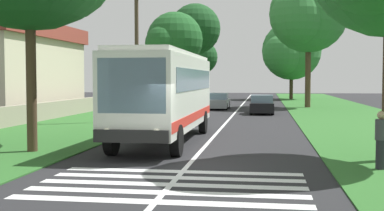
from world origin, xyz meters
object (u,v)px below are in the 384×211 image
coach_bus (166,91)px  roadside_tree_left_3 (173,42)px  trailing_car_1 (218,102)px  roadside_tree_right_1 (306,16)px  roadside_tree_left_0 (193,31)px  roadside_building (6,68)px  utility_pole (137,52)px  roadside_tree_right_3 (290,52)px  trailing_car_0 (262,105)px  roadside_tree_left_1 (200,58)px  pedestrian (381,139)px

coach_bus → roadside_tree_left_3: (26.86, 4.57, 4.01)m
coach_bus → roadside_tree_left_3: roadside_tree_left_3 is taller
trailing_car_1 → roadside_tree_right_1: 11.44m
roadside_tree_left_0 → roadside_tree_right_1: size_ratio=0.90×
roadside_tree_left_0 → roadside_tree_left_3: roadside_tree_left_0 is taller
trailing_car_1 → roadside_building: roadside_building is taller
trailing_car_1 → roadside_tree_left_3: roadside_tree_left_3 is taller
coach_bus → utility_pole: 10.25m
trailing_car_1 → roadside_tree_right_1: roadside_tree_right_1 is taller
utility_pole → roadside_tree_right_1: bearing=-33.7°
roadside_tree_right_1 → roadside_tree_right_3: size_ratio=1.22×
trailing_car_0 → coach_bus: bearing=167.6°
utility_pole → trailing_car_1: bearing=-15.4°
trailing_car_0 → utility_pole: 11.89m
roadside_building → roadside_tree_left_1: bearing=-16.9°
coach_bus → roadside_tree_right_3: bearing=-9.1°
roadside_tree_left_3 → utility_pole: roadside_tree_left_3 is taller
roadside_tree_left_0 → roadside_building: 23.52m
roadside_tree_left_0 → utility_pole: (-25.18, -0.08, -3.63)m
roadside_tree_left_1 → roadside_tree_left_0: bearing=-175.9°
trailing_car_0 → roadside_building: (-3.47, 18.78, 2.75)m
roadside_tree_left_0 → trailing_car_0: bearing=-155.5°
roadside_tree_left_1 → utility_pole: 38.61m
pedestrian → trailing_car_1: bearing=14.4°
trailing_car_1 → roadside_tree_right_3: (22.12, -7.09, 5.37)m
coach_bus → trailing_car_1: coach_bus is taller
roadside_tree_left_3 → utility_pole: 17.65m
utility_pole → roadside_building: size_ratio=0.59×
coach_bus → roadside_tree_left_1: bearing=5.6°
roadside_tree_right_3 → roadside_tree_right_1: bearing=-178.2°
trailing_car_0 → roadside_tree_right_1: bearing=-23.9°
trailing_car_1 → utility_pole: size_ratio=0.52×
coach_bus → roadside_building: size_ratio=0.80×
trailing_car_0 → roadside_tree_left_0: roadside_tree_left_0 is taller
coach_bus → roadside_tree_right_1: size_ratio=0.92×
trailing_car_0 → roadside_tree_left_1: (30.14, 8.58, 4.74)m
roadside_tree_right_3 → roadside_tree_left_0: bearing=134.1°
roadside_tree_left_1 → trailing_car_0: bearing=-164.1°
roadside_tree_right_3 → coach_bus: bearing=170.9°
trailing_car_1 → trailing_car_0: bearing=-143.8°
pedestrian → roadside_tree_left_3: bearing=20.3°
trailing_car_0 → trailing_car_1: (5.19, 3.80, 0.00)m
pedestrian → roadside_tree_right_3: bearing=0.3°
roadside_tree_left_0 → utility_pole: roadside_tree_left_0 is taller
roadside_tree_right_1 → pedestrian: bearing=179.5°
coach_bus → utility_pole: utility_pole is taller
roadside_tree_left_3 → roadside_tree_right_3: size_ratio=0.90×
roadside_tree_left_1 → roadside_tree_right_1: bearing=-149.8°
roadside_tree_left_3 → pedestrian: size_ratio=5.31×
roadside_tree_left_1 → roadside_tree_right_1: 24.95m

